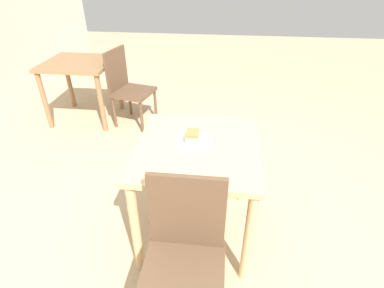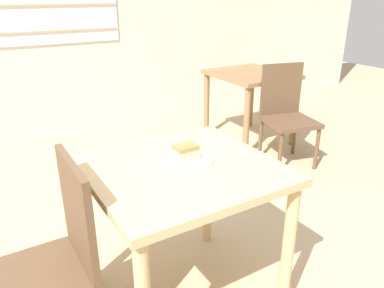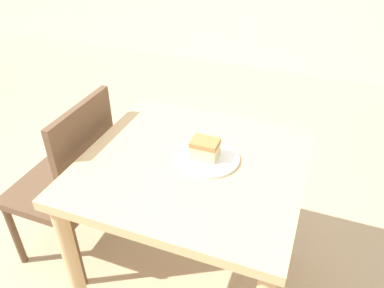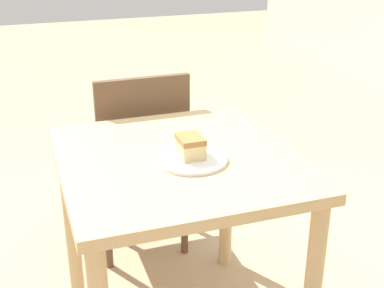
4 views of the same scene
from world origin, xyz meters
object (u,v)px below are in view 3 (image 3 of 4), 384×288
(dining_table_near, at_px, (192,187))
(chair_near_window, at_px, (71,180))
(plate, at_px, (208,158))
(cake_slice, at_px, (205,148))

(dining_table_near, xyz_separation_m, chair_near_window, (-0.63, 0.01, -0.16))
(dining_table_near, relative_size, plate, 3.47)
(dining_table_near, xyz_separation_m, plate, (0.05, 0.04, 0.13))
(dining_table_near, xyz_separation_m, cake_slice, (0.04, 0.04, 0.18))
(cake_slice, bearing_deg, plate, -3.43)
(chair_near_window, distance_m, plate, 0.74)
(chair_near_window, relative_size, cake_slice, 8.70)
(chair_near_window, bearing_deg, cake_slice, 92.74)
(cake_slice, bearing_deg, dining_table_near, -135.97)
(plate, bearing_deg, dining_table_near, -144.98)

